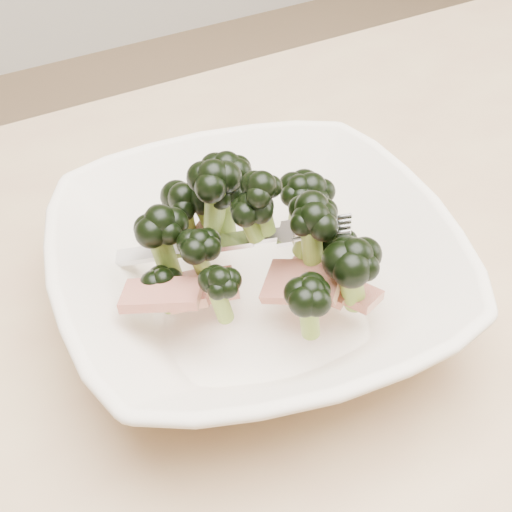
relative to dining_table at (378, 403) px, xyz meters
name	(u,v)px	position (x,y,z in m)	size (l,w,h in m)	color
dining_table	(378,403)	(0.00, 0.00, 0.00)	(1.20, 0.80, 0.75)	tan
broccoli_dish	(256,266)	(-0.08, 0.06, 0.14)	(0.32, 0.32, 0.12)	white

